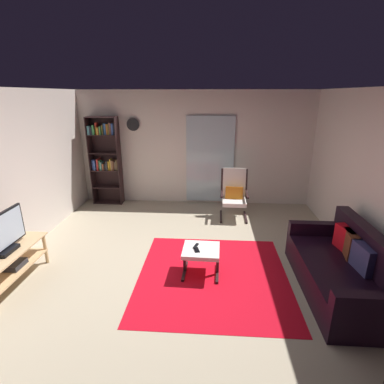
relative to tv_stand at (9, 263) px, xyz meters
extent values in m
plane|color=#B6A78B|center=(2.31, 0.56, -0.33)|extent=(7.02, 7.02, 0.00)
cube|color=silver|center=(2.31, 3.46, 0.97)|extent=(5.60, 0.06, 2.60)
cube|color=silver|center=(2.67, 3.39, 0.72)|extent=(1.10, 0.01, 2.00)
cube|color=red|center=(2.76, 0.38, -0.33)|extent=(2.14, 2.20, 0.01)
cube|color=tan|center=(0.00, -0.01, 0.16)|extent=(0.46, 1.23, 0.02)
cube|color=tan|center=(0.00, -0.01, -0.11)|extent=(0.42, 1.17, 0.02)
cylinder|color=tan|center=(0.18, 0.56, -0.09)|extent=(0.05, 0.05, 0.49)
cylinder|color=tan|center=(-0.18, 0.56, -0.09)|extent=(0.05, 0.05, 0.49)
cube|color=#28282D|center=(0.00, 0.06, -0.06)|extent=(0.27, 0.28, 0.07)
cube|color=black|center=(0.00, -0.01, 0.20)|extent=(0.20, 0.32, 0.05)
cube|color=black|center=(0.00, -0.01, 0.47)|extent=(0.04, 0.85, 0.49)
cube|color=silver|center=(0.02, -0.01, 0.47)|extent=(0.01, 0.80, 0.44)
cube|color=black|center=(-0.08, 3.23, 0.68)|extent=(0.02, 0.30, 2.03)
cube|color=black|center=(0.58, 3.23, 0.68)|extent=(0.02, 0.30, 2.03)
cube|color=black|center=(0.25, 3.38, 0.68)|extent=(0.68, 0.02, 2.03)
cube|color=black|center=(0.25, 3.23, -0.32)|extent=(0.65, 0.28, 0.02)
cube|color=black|center=(0.25, 3.23, 0.07)|extent=(0.65, 0.28, 0.02)
cube|color=black|center=(0.25, 3.23, 0.48)|extent=(0.65, 0.28, 0.02)
cube|color=black|center=(0.25, 3.23, 0.89)|extent=(0.65, 0.28, 0.02)
cube|color=black|center=(0.25, 3.23, 1.29)|extent=(0.65, 0.28, 0.02)
cube|color=black|center=(0.25, 3.23, 1.68)|extent=(0.65, 0.28, 0.02)
cube|color=#3D57A7|center=(-0.04, 3.22, 0.60)|extent=(0.04, 0.11, 0.23)
cube|color=#3E60AC|center=(0.01, 3.22, 0.60)|extent=(0.03, 0.18, 0.23)
cube|color=#3066A5|center=(0.05, 3.25, 0.58)|extent=(0.02, 0.14, 0.18)
cube|color=red|center=(0.08, 3.24, 0.62)|extent=(0.03, 0.22, 0.26)
cube|color=#3E8D52|center=(0.12, 3.24, 0.60)|extent=(0.04, 0.13, 0.22)
cube|color=#599C91|center=(0.16, 3.24, 0.58)|extent=(0.03, 0.22, 0.19)
cube|color=brown|center=(0.20, 3.23, 0.56)|extent=(0.04, 0.18, 0.15)
cube|color=black|center=(0.25, 3.25, 0.57)|extent=(0.03, 0.20, 0.16)
cube|color=#27282B|center=(0.30, 3.22, 0.60)|extent=(0.03, 0.21, 0.22)
cube|color=gold|center=(0.34, 3.22, 0.59)|extent=(0.03, 0.14, 0.21)
cube|color=gold|center=(0.37, 3.23, 0.62)|extent=(0.02, 0.15, 0.26)
cube|color=brown|center=(0.42, 3.22, 0.61)|extent=(0.03, 0.19, 0.24)
cube|color=brown|center=(0.45, 3.24, 0.60)|extent=(0.03, 0.21, 0.23)
cube|color=brown|center=(0.49, 3.22, 0.59)|extent=(0.04, 0.11, 0.21)
cube|color=brown|center=(0.53, 3.25, 0.61)|extent=(0.03, 0.21, 0.25)
cube|color=teal|center=(-0.04, 3.22, 1.40)|extent=(0.04, 0.20, 0.19)
cube|color=#242431|center=(0.02, 3.22, 1.39)|extent=(0.04, 0.19, 0.18)
cube|color=#388E4C|center=(0.07, 3.24, 1.41)|extent=(0.04, 0.23, 0.22)
cube|color=red|center=(0.11, 3.25, 1.43)|extent=(0.04, 0.12, 0.26)
cube|color=gold|center=(0.15, 3.25, 1.39)|extent=(0.02, 0.23, 0.17)
cube|color=orange|center=(0.18, 3.23, 1.38)|extent=(0.02, 0.24, 0.17)
cube|color=#428244|center=(0.22, 3.22, 1.39)|extent=(0.03, 0.19, 0.19)
cube|color=#A69A3C|center=(0.26, 3.22, 1.41)|extent=(0.02, 0.11, 0.21)
cube|color=#172732|center=(0.30, 3.25, 1.43)|extent=(0.03, 0.17, 0.25)
cube|color=#335EAD|center=(0.33, 3.23, 1.42)|extent=(0.03, 0.17, 0.25)
cube|color=orange|center=(0.37, 3.23, 1.42)|extent=(0.02, 0.15, 0.24)
cube|color=olive|center=(0.40, 3.23, 1.41)|extent=(0.02, 0.13, 0.23)
cube|color=brown|center=(0.44, 3.24, 1.43)|extent=(0.04, 0.16, 0.27)
cube|color=#395AA9|center=(0.49, 3.23, 1.43)|extent=(0.04, 0.14, 0.25)
cube|color=black|center=(0.54, 3.23, 1.43)|extent=(0.03, 0.11, 0.26)
cube|color=black|center=(4.39, 0.16, -0.13)|extent=(0.88, 1.87, 0.40)
cube|color=black|center=(4.74, 0.16, 0.30)|extent=(0.18, 1.87, 0.46)
cube|color=black|center=(4.39, -0.71, 0.17)|extent=(0.88, 0.14, 0.20)
cube|color=black|center=(4.39, 1.02, 0.17)|extent=(0.88, 0.14, 0.20)
cube|color=red|center=(4.61, 0.55, 0.24)|extent=(0.21, 0.40, 0.34)
cube|color=navy|center=(4.61, 0.05, 0.24)|extent=(0.18, 0.39, 0.34)
cube|color=brown|center=(4.61, 0.39, 0.24)|extent=(0.21, 0.40, 0.34)
cube|color=black|center=(3.45, 2.50, -0.31)|extent=(0.05, 0.60, 0.04)
cube|color=black|center=(3.46, 2.76, 0.35)|extent=(0.04, 0.18, 0.63)
cube|color=black|center=(3.45, 2.52, 0.21)|extent=(0.05, 0.52, 0.03)
cube|color=black|center=(2.93, 2.51, -0.31)|extent=(0.05, 0.60, 0.04)
cube|color=black|center=(2.94, 2.77, 0.35)|extent=(0.04, 0.18, 0.63)
cube|color=black|center=(2.93, 2.53, 0.21)|extent=(0.05, 0.52, 0.03)
cube|color=white|center=(3.19, 2.49, 0.05)|extent=(0.49, 0.53, 0.08)
cube|color=white|center=(3.20, 2.75, 0.39)|extent=(0.48, 0.20, 0.60)
cube|color=orange|center=(3.19, 2.59, 0.17)|extent=(0.38, 0.23, 0.34)
cube|color=white|center=(2.58, 0.43, 0.05)|extent=(0.54, 0.50, 0.06)
cube|color=black|center=(2.34, 0.44, -0.31)|extent=(0.06, 0.48, 0.04)
cube|color=black|center=(2.34, 0.44, -0.14)|extent=(0.04, 0.04, 0.35)
cube|color=black|center=(2.82, 0.42, -0.31)|extent=(0.06, 0.48, 0.04)
cube|color=black|center=(2.82, 0.42, -0.14)|extent=(0.04, 0.04, 0.35)
cube|color=black|center=(2.50, 0.48, 0.09)|extent=(0.08, 0.15, 0.02)
cube|color=black|center=(2.52, 0.38, 0.08)|extent=(0.10, 0.15, 0.01)
cylinder|color=silver|center=(0.91, 3.39, 1.52)|extent=(0.28, 0.02, 0.28)
cylinder|color=black|center=(0.91, 3.38, 1.52)|extent=(0.29, 0.01, 0.29)
camera|label=1|loc=(2.69, -3.26, 2.17)|focal=27.30mm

